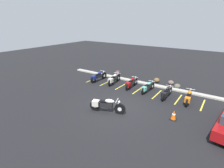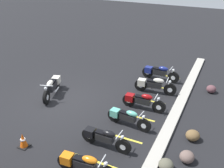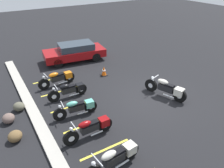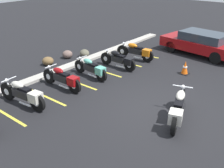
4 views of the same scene
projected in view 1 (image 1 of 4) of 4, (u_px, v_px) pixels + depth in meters
ground at (115, 108)px, 11.97m from camera, size 60.00×60.00×0.00m
motorcycle_cream_featured at (105, 105)px, 11.38m from camera, size 2.32×1.03×0.95m
parked_bike_0 at (98, 76)px, 17.18m from camera, size 0.64×2.29×0.90m
parked_bike_1 at (114, 79)px, 16.44m from camera, size 0.66×2.28×0.90m
parked_bike_2 at (131, 83)px, 15.46m from camera, size 0.61×2.17×0.86m
parked_bike_3 at (148, 87)px, 14.54m from camera, size 0.60×2.09×0.82m
parked_bike_4 at (167, 93)px, 13.43m from camera, size 0.60×2.13×0.84m
parked_bike_5 at (189, 97)px, 12.63m from camera, size 0.62×2.20×0.87m
concrete_curb at (148, 84)px, 16.38m from camera, size 18.00×0.50×0.12m
landscape_rock_0 at (157, 80)px, 16.93m from camera, size 0.78×0.79×0.44m
landscape_rock_1 at (171, 83)px, 16.24m from camera, size 0.69×0.67×0.43m
landscape_rock_2 at (118, 72)px, 19.49m from camera, size 0.72×0.73×0.42m
landscape_rock_3 at (177, 86)px, 15.40m from camera, size 0.75×0.75×0.43m
traffic_cone at (174, 115)px, 10.57m from camera, size 0.40×0.40×0.63m
stall_line_0 at (93, 79)px, 17.81m from camera, size 0.10×2.10×0.00m
stall_line_1 at (106, 83)px, 16.92m from camera, size 0.10×2.10×0.00m
stall_line_2 at (121, 86)px, 16.03m from camera, size 0.10×2.10×0.00m
stall_line_3 at (138, 90)px, 15.13m from camera, size 0.10×2.10×0.00m
stall_line_4 at (157, 94)px, 14.24m from camera, size 0.10×2.10×0.00m
stall_line_5 at (178, 99)px, 13.35m from camera, size 0.10×2.10×0.00m
stall_line_6 at (203, 105)px, 12.46m from camera, size 0.10×2.10×0.00m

